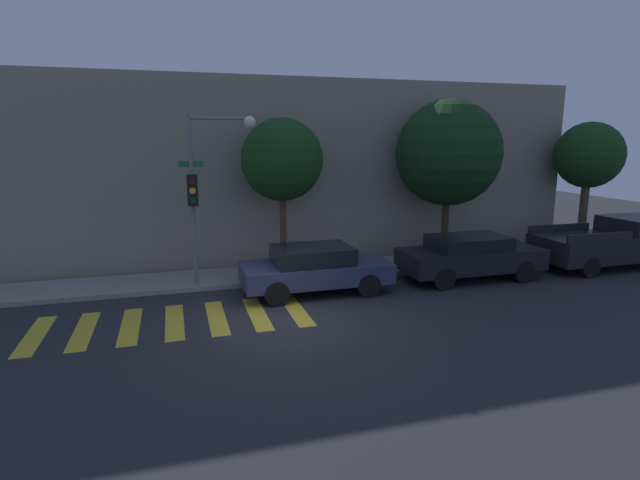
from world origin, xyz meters
The scene contains 11 objects.
ground_plane centered at (0.00, 0.00, 0.00)m, with size 60.00×60.00×0.00m, color #28282D.
sidewalk centered at (0.00, 4.26, 0.07)m, with size 26.00×2.12×0.14m, color gray.
building_row centered at (0.00, 8.72, 3.31)m, with size 26.00×6.00×6.63m, color gray.
crosswalk centered at (-2.69, 0.80, 0.00)m, with size 6.72×2.60×0.00m.
traffic_light_pole centered at (-1.58, 3.37, 3.44)m, with size 2.27×0.56×5.24m.
sedan_near_corner centered at (1.35, 2.10, 0.76)m, with size 4.36×1.88×1.42m.
sedan_middle centered at (6.60, 2.10, 0.78)m, with size 4.61×1.86×1.44m.
pickup_truck centered at (12.47, 2.10, 0.90)m, with size 5.26×2.14×1.75m.
tree_near_corner centered at (0.93, 4.50, 3.83)m, with size 2.70×2.70×5.19m.
tree_midblock centered at (7.04, 4.50, 4.00)m, with size 3.79×3.79×5.90m.
tree_far_end centered at (13.33, 4.50, 3.84)m, with size 2.60×2.60×5.18m.
Camera 1 is at (-2.56, -11.61, 4.51)m, focal length 28.00 mm.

